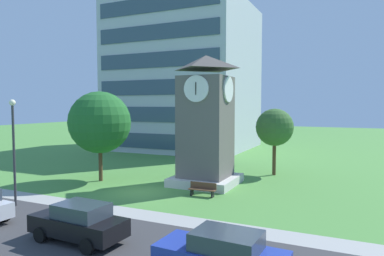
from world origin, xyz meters
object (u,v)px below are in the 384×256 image
(clock_tower, at_px, (206,128))
(parked_car_black, at_px, (79,222))
(tree_by_building, at_px, (100,122))
(tree_near_tower, at_px, (275,127))
(street_lamp, at_px, (14,141))
(park_bench, at_px, (202,189))
(parked_car_blue, at_px, (222,255))

(clock_tower, bearing_deg, parked_car_black, -93.32)
(tree_by_building, bearing_deg, parked_car_black, -54.79)
(tree_near_tower, bearing_deg, clock_tower, -124.82)
(tree_near_tower, xyz_separation_m, tree_by_building, (-11.82, -8.04, 0.55))
(street_lamp, relative_size, tree_near_tower, 1.11)
(tree_by_building, bearing_deg, park_bench, -5.81)
(tree_by_building, bearing_deg, clock_tower, 16.90)
(tree_near_tower, relative_size, parked_car_blue, 1.24)
(clock_tower, xyz_separation_m, parked_car_black, (-0.73, -12.56, -3.39))
(parked_car_black, relative_size, parked_car_blue, 0.97)
(street_lamp, relative_size, parked_car_blue, 1.37)
(street_lamp, bearing_deg, parked_car_black, -19.77)
(clock_tower, height_order, tree_by_building, clock_tower)
(clock_tower, height_order, parked_car_black, clock_tower)
(parked_car_blue, bearing_deg, tree_by_building, 142.48)
(clock_tower, height_order, parked_car_blue, clock_tower)
(clock_tower, distance_m, park_bench, 5.17)
(clock_tower, xyz_separation_m, park_bench, (1.16, -3.32, -3.78))
(tree_by_building, height_order, parked_car_black, tree_by_building)
(park_bench, bearing_deg, parked_car_black, -101.53)
(parked_car_black, distance_m, parked_car_blue, 6.82)
(parked_car_black, bearing_deg, park_bench, 78.47)
(tree_near_tower, bearing_deg, parked_car_black, -104.34)
(tree_near_tower, relative_size, parked_car_black, 1.27)
(street_lamp, bearing_deg, parked_car_blue, -12.72)
(park_bench, height_order, tree_by_building, tree_by_building)
(park_bench, height_order, tree_near_tower, tree_near_tower)
(clock_tower, xyz_separation_m, parked_car_blue, (6.07, -13.12, -3.38))
(clock_tower, relative_size, street_lamp, 1.53)
(parked_car_blue, bearing_deg, street_lamp, 167.28)
(clock_tower, xyz_separation_m, street_lamp, (-7.99, -9.95, -0.40))
(clock_tower, distance_m, street_lamp, 12.77)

